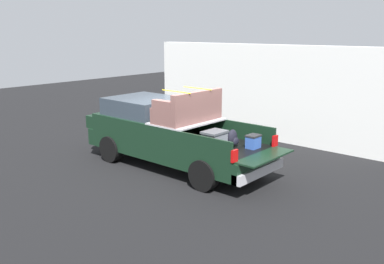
{
  "coord_description": "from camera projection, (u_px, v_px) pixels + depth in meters",
  "views": [
    {
      "loc": [
        -7.84,
        8.32,
        3.76
      ],
      "look_at": [
        -0.6,
        0.0,
        1.1
      ],
      "focal_mm": 39.67,
      "sensor_mm": 36.0,
      "label": 1
    }
  ],
  "objects": [
    {
      "name": "ground_plane",
      "position": [
        176.0,
        167.0,
        11.98
      ],
      "size": [
        40.0,
        40.0,
        0.0
      ],
      "primitive_type": "plane",
      "color": "black"
    },
    {
      "name": "building_facade",
      "position": [
        259.0,
        91.0,
        14.99
      ],
      "size": [
        9.02,
        0.36,
        3.28
      ],
      "primitive_type": "cube",
      "color": "white",
      "rests_on": "ground_plane"
    },
    {
      "name": "pickup_truck",
      "position": [
        167.0,
        132.0,
        11.98
      ],
      "size": [
        6.05,
        2.06,
        2.23
      ],
      "color": "black",
      "rests_on": "ground_plane"
    }
  ]
}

